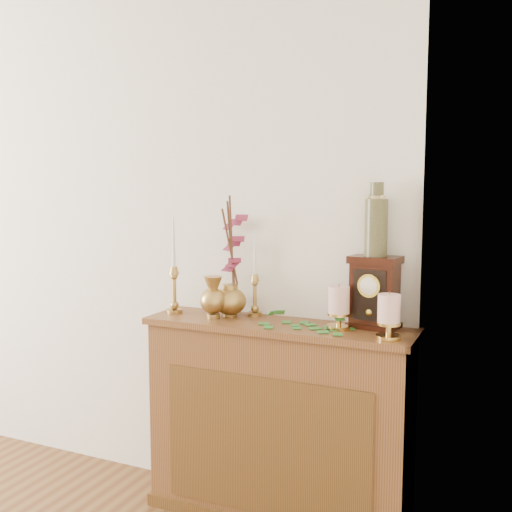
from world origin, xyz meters
The scene contains 10 objects.
console_shelf centered at (1.40, 2.10, 0.44)m, with size 1.24×0.34×0.93m.
candlestick_left centered at (0.86, 2.09, 1.08)m, with size 0.08×0.08×0.47m.
candlestick_center centered at (1.24, 2.20, 1.06)m, with size 0.07×0.07×0.41m.
bud_vase centered at (1.09, 2.06, 1.03)m, with size 0.12×0.12×0.20m.
ginger_jar centered at (1.14, 2.18, 1.19)m, with size 0.24×0.25×0.57m.
pillar_candle_left centered at (1.69, 2.09, 1.03)m, with size 0.10×0.10×0.20m.
pillar_candle_right centered at (1.92, 2.01, 1.03)m, with size 0.10×0.10×0.20m.
ivy_garland centered at (1.51, 2.06, 0.94)m, with size 0.42×0.20×0.08m.
mantel_clock centered at (1.82, 2.19, 1.08)m, with size 0.23×0.17×0.31m.
ceramic_vase centered at (1.82, 2.19, 1.39)m, with size 0.10×0.10×0.32m.
Camera 1 is at (2.41, -0.35, 1.53)m, focal length 42.00 mm.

